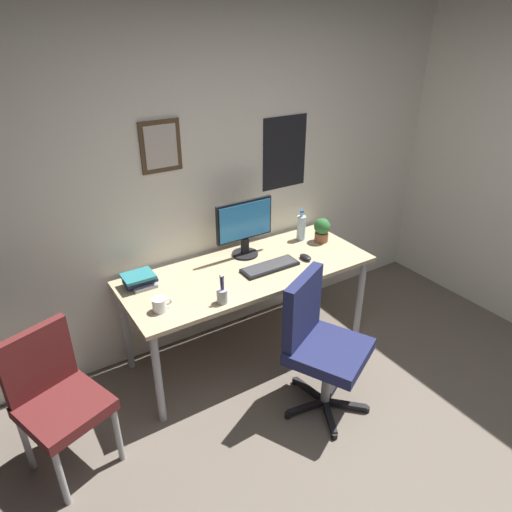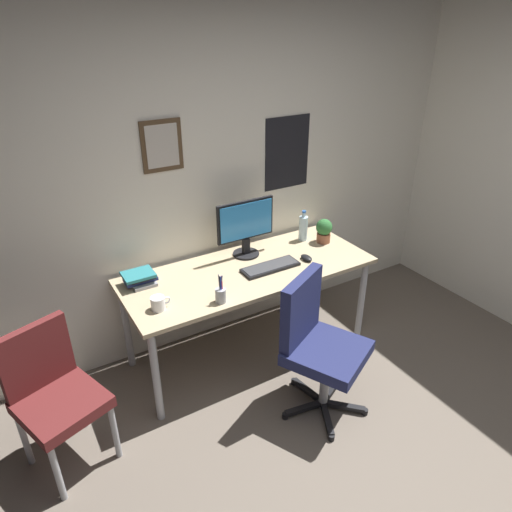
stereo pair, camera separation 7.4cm
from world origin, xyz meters
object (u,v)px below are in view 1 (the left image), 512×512
Objects in this scene: coffee_mug_near at (160,305)px; potted_plant at (322,229)px; book_stack_left at (140,280)px; office_chair at (318,339)px; keyboard at (270,267)px; side_chair at (55,394)px; pen_cup at (222,295)px; monitor at (244,226)px; computer_mouse at (305,257)px; water_bottle at (301,227)px.

potted_plant is at bearing 9.05° from coffee_mug_near.
coffee_mug_near is 0.57× the size of book_stack_left.
office_chair is 2.21× the size of keyboard.
side_chair is 1.09m from pen_cup.
office_chair is at bearing -94.58° from keyboard.
pen_cup is at bearing -52.51° from book_stack_left.
monitor is at bearing 89.46° from office_chair.
potted_plant reaches higher than computer_mouse.
pen_cup reaches higher than keyboard.
monitor reaches higher than water_bottle.
keyboard is (0.05, 0.63, 0.22)m from office_chair.
pen_cup reaches higher than coffee_mug_near.
side_chair is 1.89m from computer_mouse.
coffee_mug_near is 0.65× the size of potted_plant.
monitor reaches higher than coffee_mug_near.
side_chair is at bearing -172.44° from keyboard.
water_bottle is 1.40m from coffee_mug_near.
water_bottle is at bearing 14.55° from coffee_mug_near.
side_chair is at bearing -169.59° from coffee_mug_near.
coffee_mug_near is at bearing -170.95° from potted_plant.
keyboard is 0.30m from computer_mouse.
monitor is at bearing 23.58° from coffee_mug_near.
potted_plant reaches higher than coffee_mug_near.
pen_cup reaches higher than book_stack_left.
office_chair reaches higher than potted_plant.
computer_mouse is (0.34, -0.31, -0.22)m from monitor.
monitor reaches higher than potted_plant.
pen_cup is at bearing -154.24° from water_bottle.
monitor is 1.82× the size of water_bottle.
computer_mouse is 0.36m from potted_plant.
computer_mouse is at bearing 5.51° from side_chair.
side_chair reaches higher than computer_mouse.
keyboard is (1.56, 0.21, 0.24)m from side_chair.
keyboard is 3.39× the size of coffee_mug_near.
monitor is 0.85m from book_stack_left.
pen_cup is at bearing -157.82° from keyboard.
keyboard is at bearing 7.56° from side_chair.
water_bottle is 0.17m from potted_plant.
water_bottle reaches higher than keyboard.
side_chair is 4.38× the size of pen_cup.
computer_mouse is 1.18m from coffee_mug_near.
monitor is (1.52, 0.49, 0.47)m from side_chair.
coffee_mug_near is at bearing 146.31° from office_chair.
office_chair is at bearing -129.77° from potted_plant.
side_chair is at bearing -145.51° from book_stack_left.
keyboard is 0.88m from coffee_mug_near.
water_bottle is (0.53, -0.01, -0.13)m from monitor.
water_bottle is at bearing 0.12° from book_stack_left.
computer_mouse is at bearing -148.92° from potted_plant.
keyboard is 1.92× the size of book_stack_left.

